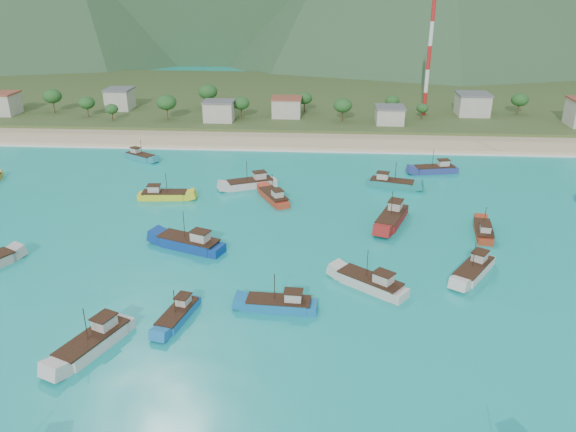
# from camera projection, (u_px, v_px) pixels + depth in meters

# --- Properties ---
(ground) EXTENTS (600.00, 600.00, 0.00)m
(ground) POSITION_uv_depth(u_px,v_px,m) (291.00, 280.00, 85.60)
(ground) COLOR #0D8D96
(ground) RESTS_ON ground
(beach) EXTENTS (400.00, 18.00, 1.20)m
(beach) POSITION_uv_depth(u_px,v_px,m) (309.00, 141.00, 158.11)
(beach) COLOR beige
(beach) RESTS_ON ground
(land) EXTENTS (400.00, 110.00, 2.40)m
(land) POSITION_uv_depth(u_px,v_px,m) (314.00, 99.00, 214.10)
(land) COLOR #385123
(land) RESTS_ON ground
(surf_line) EXTENTS (400.00, 2.50, 0.08)m
(surf_line) POSITION_uv_depth(u_px,v_px,m) (308.00, 151.00, 149.39)
(surf_line) COLOR white
(surf_line) RESTS_ON ground
(village) EXTENTS (214.45, 22.65, 7.64)m
(village) POSITION_uv_depth(u_px,v_px,m) (352.00, 108.00, 176.41)
(village) COLOR beige
(village) RESTS_ON ground
(vegetation) EXTENTS (275.10, 25.68, 8.52)m
(vegetation) POSITION_uv_depth(u_px,v_px,m) (290.00, 105.00, 178.89)
(vegetation) COLOR #235623
(vegetation) RESTS_ON ground
(radio_tower) EXTENTS (1.20, 1.20, 43.08)m
(radio_tower) POSITION_uv_depth(u_px,v_px,m) (430.00, 46.00, 173.38)
(radio_tower) COLOR red
(radio_tower) RESTS_ON ground
(boat_0) EXTENTS (10.11, 3.47, 5.89)m
(boat_0) POSITION_uv_depth(u_px,v_px,m) (280.00, 305.00, 77.94)
(boat_0) COLOR #146AAB
(boat_0) RESTS_ON ground
(boat_4) EXTENTS (4.06, 9.56, 5.47)m
(boat_4) POSITION_uv_depth(u_px,v_px,m) (483.00, 232.00, 100.55)
(boat_4) COLOR #983118
(boat_4) RESTS_ON ground
(boat_6) EXTENTS (10.89, 5.65, 6.18)m
(boat_6) POSITION_uv_depth(u_px,v_px,m) (391.00, 184.00, 123.55)
(boat_6) COLOR #1C7F7A
(boat_6) RESTS_ON ground
(boat_7) EXTENTS (7.43, 11.66, 6.65)m
(boat_7) POSITION_uv_depth(u_px,v_px,m) (94.00, 342.00, 69.72)
(boat_7) COLOR silver
(boat_7) RESTS_ON ground
(boat_11) EXTENTS (12.48, 7.65, 7.10)m
(boat_11) POSITION_uv_depth(u_px,v_px,m) (190.00, 244.00, 95.34)
(boat_11) COLOR navy
(boat_11) RESTS_ON ground
(boat_12) EXTENTS (7.53, 12.54, 7.12)m
(boat_12) POSITION_uv_depth(u_px,v_px,m) (392.00, 218.00, 105.39)
(boat_12) COLOR maroon
(boat_12) RESTS_ON ground
(boat_17) EXTENTS (10.68, 5.01, 6.08)m
(boat_17) POSITION_uv_depth(u_px,v_px,m) (435.00, 170.00, 132.65)
(boat_17) COLOR navy
(boat_17) RESTS_ON ground
(boat_18) EXTENTS (8.45, 10.50, 6.23)m
(boat_18) POSITION_uv_depth(u_px,v_px,m) (474.00, 270.00, 87.06)
(boat_18) COLOR silver
(boat_18) RESTS_ON ground
(boat_21) EXTENTS (10.76, 9.23, 6.51)m
(boat_21) POSITION_uv_depth(u_px,v_px,m) (371.00, 284.00, 83.12)
(boat_21) COLOR beige
(boat_21) RESTS_ON ground
(boat_22) EXTENTS (10.39, 3.77, 6.02)m
(boat_22) POSITION_uv_depth(u_px,v_px,m) (164.00, 196.00, 116.89)
(boat_22) COLOR yellow
(boat_22) RESTS_ON ground
(boat_23) EXTENTS (11.42, 7.48, 6.53)m
(boat_23) POSITION_uv_depth(u_px,v_px,m) (251.00, 184.00, 123.33)
(boat_23) COLOR beige
(boat_23) RESTS_ON ground
(boat_26) EXTENTS (7.34, 10.34, 5.97)m
(boat_26) POSITION_uv_depth(u_px,v_px,m) (274.00, 198.00, 115.87)
(boat_26) COLOR #B4371F
(boat_26) RESTS_ON ground
(boat_28) EXTENTS (4.62, 9.26, 5.25)m
(boat_28) POSITION_uv_depth(u_px,v_px,m) (178.00, 315.00, 75.82)
(boat_28) COLOR #1C6DBA
(boat_28) RESTS_ON ground
(boat_29) EXTENTS (9.17, 7.07, 5.39)m
(boat_29) POSITION_uv_depth(u_px,v_px,m) (140.00, 157.00, 142.68)
(boat_29) COLOR teal
(boat_29) RESTS_ON ground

